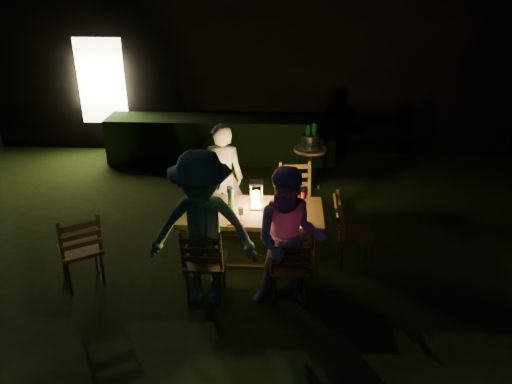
# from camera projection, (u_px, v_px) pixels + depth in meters

# --- Properties ---
(garden_envelope) EXTENTS (40.00, 40.00, 3.20)m
(garden_envelope) POSITION_uv_depth(u_px,v_px,m) (254.00, 53.00, 10.99)
(garden_envelope) COLOR black
(garden_envelope) RESTS_ON ground
(dining_table) EXTENTS (1.71, 0.86, 0.71)m
(dining_table) POSITION_uv_depth(u_px,v_px,m) (252.00, 215.00, 5.98)
(dining_table) COLOR #53391B
(dining_table) RESTS_ON ground
(chair_near_left) EXTENTS (0.44, 0.47, 0.97)m
(chair_near_left) POSITION_uv_depth(u_px,v_px,m) (206.00, 274.00, 5.45)
(chair_near_left) COLOR #53391B
(chair_near_left) RESTS_ON ground
(chair_near_right) EXTENTS (0.43, 0.46, 0.89)m
(chair_near_right) POSITION_uv_depth(u_px,v_px,m) (288.00, 279.00, 5.41)
(chair_near_right) COLOR #53391B
(chair_near_right) RESTS_ON ground
(chair_far_left) EXTENTS (0.43, 0.46, 0.89)m
(chair_far_left) POSITION_uv_depth(u_px,v_px,m) (223.00, 212.00, 6.86)
(chair_far_left) COLOR #53391B
(chair_far_left) RESTS_ON ground
(chair_far_right) EXTENTS (0.49, 0.52, 0.99)m
(chair_far_right) POSITION_uv_depth(u_px,v_px,m) (296.00, 213.00, 6.79)
(chair_far_right) COLOR #53391B
(chair_far_right) RESTS_ON ground
(chair_end) EXTENTS (0.46, 0.43, 0.94)m
(chair_end) POSITION_uv_depth(u_px,v_px,m) (353.00, 244.00, 6.06)
(chair_end) COLOR #53391B
(chair_end) RESTS_ON ground
(chair_spare) EXTENTS (0.63, 0.64, 1.00)m
(chair_spare) POSITION_uv_depth(u_px,v_px,m) (82.00, 262.00, 5.67)
(chair_spare) COLOR #53391B
(chair_spare) RESTS_ON ground
(person_house_side) EXTENTS (0.56, 0.37, 1.52)m
(person_house_side) POSITION_uv_depth(u_px,v_px,m) (223.00, 178.00, 6.70)
(person_house_side) COLOR silver
(person_house_side) RESTS_ON ground
(person_opp_right) EXTENTS (0.78, 0.61, 1.58)m
(person_opp_right) POSITION_uv_depth(u_px,v_px,m) (289.00, 240.00, 5.15)
(person_opp_right) COLOR #CC8CC5
(person_opp_right) RESTS_ON ground
(person_opp_left) EXTENTS (1.13, 0.66, 1.75)m
(person_opp_left) POSITION_uv_depth(u_px,v_px,m) (203.00, 230.00, 5.16)
(person_opp_left) COLOR #3A7450
(person_opp_left) RESTS_ON ground
(lantern) EXTENTS (0.16, 0.16, 0.35)m
(lantern) POSITION_uv_depth(u_px,v_px,m) (256.00, 197.00, 5.93)
(lantern) COLOR white
(lantern) RESTS_ON dining_table
(plate_far_left) EXTENTS (0.25, 0.25, 0.01)m
(plate_far_left) POSITION_uv_depth(u_px,v_px,m) (209.00, 200.00, 6.18)
(plate_far_left) COLOR white
(plate_far_left) RESTS_ON dining_table
(plate_near_left) EXTENTS (0.25, 0.25, 0.01)m
(plate_near_left) POSITION_uv_depth(u_px,v_px,m) (203.00, 217.00, 5.78)
(plate_near_left) COLOR white
(plate_near_left) RESTS_ON dining_table
(plate_far_right) EXTENTS (0.25, 0.25, 0.01)m
(plate_far_right) POSITION_uv_depth(u_px,v_px,m) (289.00, 203.00, 6.12)
(plate_far_right) COLOR white
(plate_far_right) RESTS_ON dining_table
(plate_near_right) EXTENTS (0.25, 0.25, 0.01)m
(plate_near_right) POSITION_uv_depth(u_px,v_px,m) (289.00, 219.00, 5.72)
(plate_near_right) COLOR white
(plate_near_right) RESTS_ON dining_table
(wineglass_a) EXTENTS (0.06, 0.06, 0.18)m
(wineglass_a) POSITION_uv_depth(u_px,v_px,m) (229.00, 193.00, 6.18)
(wineglass_a) COLOR #59070F
(wineglass_a) RESTS_ON dining_table
(wineglass_b) EXTENTS (0.06, 0.06, 0.18)m
(wineglass_b) POSITION_uv_depth(u_px,v_px,m) (190.00, 206.00, 5.85)
(wineglass_b) COLOR #59070F
(wineglass_b) RESTS_ON dining_table
(wineglass_c) EXTENTS (0.06, 0.06, 0.18)m
(wineglass_c) POSITION_uv_depth(u_px,v_px,m) (276.00, 215.00, 5.64)
(wineglass_c) COLOR #59070F
(wineglass_c) RESTS_ON dining_table
(wineglass_d) EXTENTS (0.06, 0.06, 0.18)m
(wineglass_d) POSITION_uv_depth(u_px,v_px,m) (304.00, 198.00, 6.04)
(wineglass_d) COLOR #59070F
(wineglass_d) RESTS_ON dining_table
(wineglass_e) EXTENTS (0.06, 0.06, 0.18)m
(wineglass_e) POSITION_uv_depth(u_px,v_px,m) (241.00, 215.00, 5.65)
(wineglass_e) COLOR silver
(wineglass_e) RESTS_ON dining_table
(bottle_table) EXTENTS (0.07, 0.07, 0.28)m
(bottle_table) POSITION_uv_depth(u_px,v_px,m) (231.00, 199.00, 5.91)
(bottle_table) COLOR #0F471E
(bottle_table) RESTS_ON dining_table
(napkin_left) EXTENTS (0.18, 0.14, 0.01)m
(napkin_left) POSITION_uv_depth(u_px,v_px,m) (237.00, 222.00, 5.67)
(napkin_left) COLOR red
(napkin_left) RESTS_ON dining_table
(napkin_right) EXTENTS (0.18, 0.14, 0.01)m
(napkin_right) POSITION_uv_depth(u_px,v_px,m) (298.00, 223.00, 5.64)
(napkin_right) COLOR red
(napkin_right) RESTS_ON dining_table
(phone) EXTENTS (0.14, 0.07, 0.01)m
(phone) POSITION_uv_depth(u_px,v_px,m) (196.00, 220.00, 5.71)
(phone) COLOR black
(phone) RESTS_ON dining_table
(side_table) EXTENTS (0.53, 0.53, 0.71)m
(side_table) POSITION_uv_depth(u_px,v_px,m) (310.00, 153.00, 7.96)
(side_table) COLOR olive
(side_table) RESTS_ON ground
(ice_bucket) EXTENTS (0.30, 0.30, 0.22)m
(ice_bucket) POSITION_uv_depth(u_px,v_px,m) (311.00, 142.00, 7.88)
(ice_bucket) COLOR #A5A8AD
(ice_bucket) RESTS_ON side_table
(bottle_bucket_a) EXTENTS (0.07, 0.07, 0.32)m
(bottle_bucket_a) POSITION_uv_depth(u_px,v_px,m) (308.00, 139.00, 7.83)
(bottle_bucket_a) COLOR #0F471E
(bottle_bucket_a) RESTS_ON side_table
(bottle_bucket_b) EXTENTS (0.07, 0.07, 0.32)m
(bottle_bucket_b) POSITION_uv_depth(u_px,v_px,m) (314.00, 138.00, 7.89)
(bottle_bucket_b) COLOR #0F471E
(bottle_bucket_b) RESTS_ON side_table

